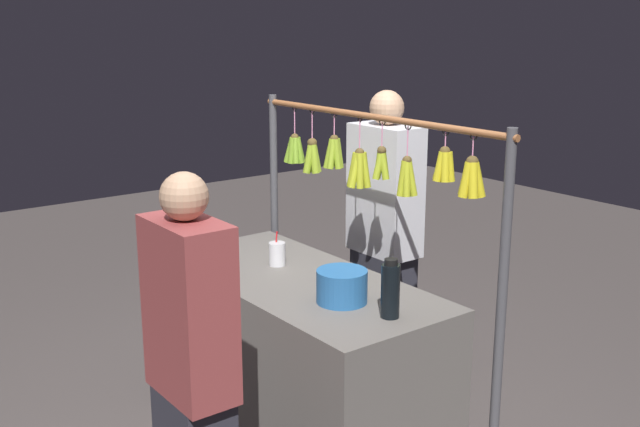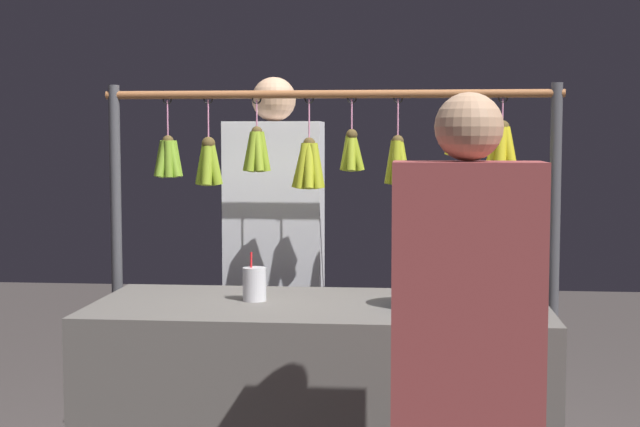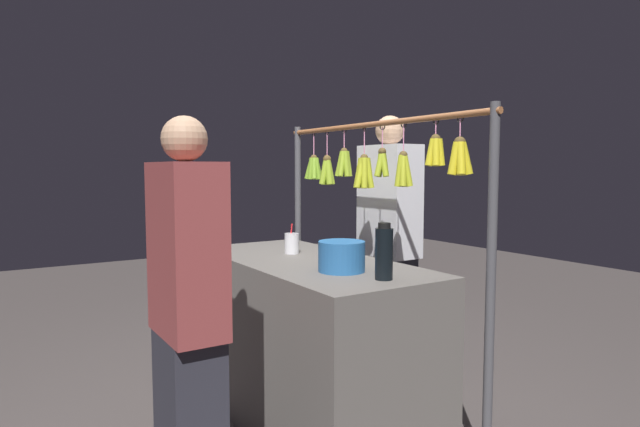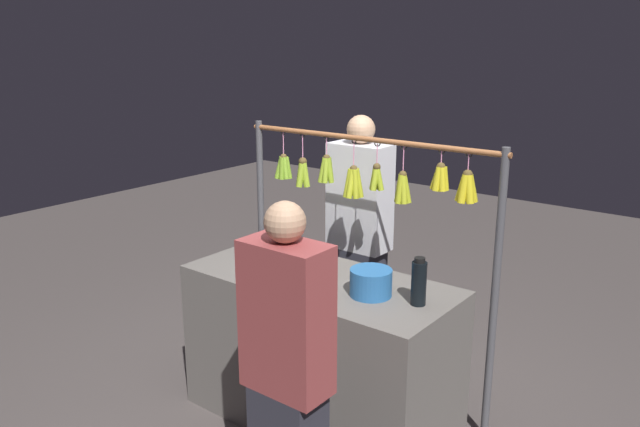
{
  "view_description": "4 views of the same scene",
  "coord_description": "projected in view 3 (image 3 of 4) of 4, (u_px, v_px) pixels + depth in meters",
  "views": [
    {
      "loc": [
        -2.81,
        2.0,
        2.11
      ],
      "look_at": [
        -0.17,
        0.0,
        1.26
      ],
      "focal_mm": 42.84,
      "sensor_mm": 36.0,
      "label": 1
    },
    {
      "loc": [
        -0.32,
        3.22,
        1.49
      ],
      "look_at": [
        -0.0,
        0.0,
        1.22
      ],
      "focal_mm": 52.97,
      "sensor_mm": 36.0,
      "label": 2
    },
    {
      "loc": [
        -2.46,
        1.48,
        1.4
      ],
      "look_at": [
        -0.12,
        0.0,
        1.17
      ],
      "focal_mm": 30.29,
      "sensor_mm": 36.0,
      "label": 3
    },
    {
      "loc": [
        -2.09,
        2.67,
        2.23
      ],
      "look_at": [
        -0.0,
        0.0,
        1.29
      ],
      "focal_mm": 35.82,
      "sensor_mm": 36.0,
      "label": 4
    }
  ],
  "objects": [
    {
      "name": "ground_plane",
      "position": [
        308.0,
        423.0,
        2.98
      ],
      "size": [
        12.0,
        12.0,
        0.0
      ],
      "primitive_type": "plane",
      "color": "#4B4442"
    },
    {
      "name": "market_counter",
      "position": [
        308.0,
        342.0,
        2.94
      ],
      "size": [
        1.57,
        0.71,
        0.91
      ],
      "primitive_type": "cube",
      "color": "#66605B",
      "rests_on": "ground"
    },
    {
      "name": "display_rack",
      "position": [
        372.0,
        197.0,
        3.11
      ],
      "size": [
        1.78,
        0.13,
        1.69
      ],
      "color": "#4C4C51",
      "rests_on": "ground"
    },
    {
      "name": "water_bottle",
      "position": [
        384.0,
        253.0,
        2.37
      ],
      "size": [
        0.08,
        0.08,
        0.25
      ],
      "color": "black",
      "rests_on": "market_counter"
    },
    {
      "name": "blue_bucket",
      "position": [
        342.0,
        256.0,
        2.57
      ],
      "size": [
        0.22,
        0.22,
        0.14
      ],
      "primitive_type": "cylinder",
      "color": "#2864A6",
      "rests_on": "market_counter"
    },
    {
      "name": "drink_cup",
      "position": [
        292.0,
        243.0,
        3.11
      ],
      "size": [
        0.08,
        0.08,
        0.17
      ],
      "color": "silver",
      "rests_on": "market_counter"
    },
    {
      "name": "vendor_person",
      "position": [
        389.0,
        251.0,
        3.55
      ],
      "size": [
        0.41,
        0.22,
        1.74
      ],
      "color": "#2D2D38",
      "rests_on": "ground"
    },
    {
      "name": "customer_person",
      "position": [
        188.0,
        327.0,
        2.09
      ],
      "size": [
        0.38,
        0.21,
        1.6
      ],
      "color": "#2D2D38",
      "rests_on": "ground"
    }
  ]
}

